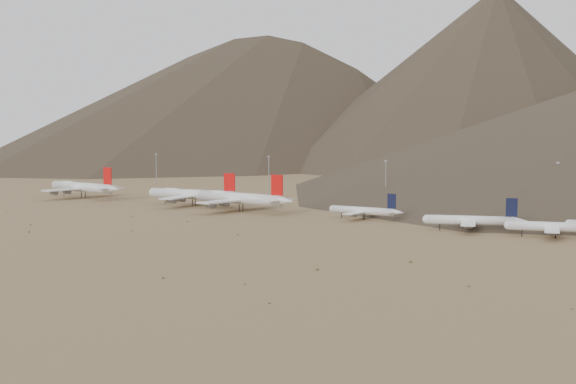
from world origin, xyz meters
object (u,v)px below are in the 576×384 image
Objects in this scene: widebody_centre at (193,194)px; widebody_east at (240,198)px; narrowbody_b at (473,220)px; control_tower at (392,194)px; widebody_west at (82,187)px; narrowbody_a at (365,211)px.

widebody_east reaches higher than widebody_centre.
control_tower is (-91.02, 97.50, 0.59)m from narrowbody_b.
narrowbody_a is (204.06, 0.48, -2.67)m from widebody_west.
widebody_west is at bearing -177.67° from widebody_east.
widebody_west reaches higher than narrowbody_b.
widebody_west is 1.06× the size of widebody_centre.
control_tower is (-31.32, 86.42, 1.03)m from narrowbody_a.
widebody_west is 1.63× the size of narrowbody_b.
widebody_centre reaches higher than narrowbody_b.
control_tower is at bearing 107.60° from narrowbody_a.
widebody_east reaches higher than narrowbody_a.
control_tower is at bearing 36.82° from widebody_centre.
widebody_centre is at bearing -134.63° from control_tower.
narrowbody_b is 3.48× the size of control_tower.
widebody_west is 5.66× the size of control_tower.
widebody_west is 0.99× the size of widebody_east.
control_tower is at bearing 31.24° from widebody_west.
control_tower is (82.53, 83.60, -1.27)m from widebody_centre.
widebody_east reaches higher than control_tower.
widebody_east is at bearing -114.55° from control_tower.
widebody_east is at bearing 2.53° from widebody_west.
widebody_centre is 117.48m from control_tower.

